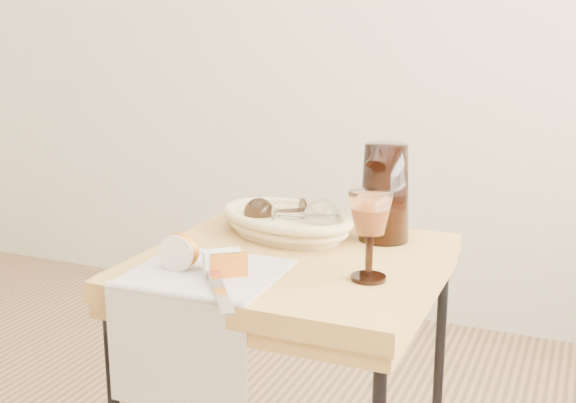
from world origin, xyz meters
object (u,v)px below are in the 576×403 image
at_px(bread_basket, 287,224).
at_px(goblet_lying_b, 302,216).
at_px(goblet_lying_a, 278,212).
at_px(table_knife, 217,282).
at_px(pitcher, 385,193).
at_px(wine_goblet, 370,236).
at_px(tea_towel, 207,273).
at_px(apple_half, 181,250).

distance_m(bread_basket, goblet_lying_b, 0.06).
bearing_deg(goblet_lying_a, bread_basket, 114.17).
height_order(goblet_lying_a, table_knife, goblet_lying_a).
bearing_deg(pitcher, wine_goblet, -86.44).
height_order(tea_towel, goblet_lying_b, goblet_lying_b).
xyz_separation_m(goblet_lying_b, table_knife, (-0.02, -0.36, -0.04)).
distance_m(goblet_lying_a, wine_goblet, 0.37).
bearing_deg(pitcher, tea_towel, -131.41).
bearing_deg(pitcher, goblet_lying_b, -164.43).
relative_size(goblet_lying_a, wine_goblet, 0.68).
relative_size(bread_basket, pitcher, 1.21).
xyz_separation_m(bread_basket, wine_goblet, (0.26, -0.21, 0.06)).
height_order(pitcher, apple_half, pitcher).
xyz_separation_m(goblet_lying_b, apple_half, (-0.13, -0.29, -0.01)).
bearing_deg(goblet_lying_a, pitcher, 149.45).
distance_m(tea_towel, bread_basket, 0.31).
bearing_deg(table_knife, goblet_lying_a, 151.36).
distance_m(pitcher, table_knife, 0.47).
xyz_separation_m(bread_basket, goblet_lying_b, (0.05, -0.02, 0.03)).
xyz_separation_m(wine_goblet, apple_half, (-0.35, -0.09, -0.04)).
bearing_deg(goblet_lying_b, pitcher, 11.51).
distance_m(bread_basket, wine_goblet, 0.34).
bearing_deg(pitcher, apple_half, -136.83).
relative_size(apple_half, table_knife, 0.30).
bearing_deg(goblet_lying_b, wine_goblet, -52.77).
xyz_separation_m(goblet_lying_b, pitcher, (0.17, 0.07, 0.05)).
bearing_deg(tea_towel, goblet_lying_a, 86.05).
relative_size(wine_goblet, table_knife, 0.67).
xyz_separation_m(goblet_lying_a, goblet_lying_b, (0.07, -0.03, 0.01)).
height_order(bread_basket, goblet_lying_b, goblet_lying_b).
bearing_deg(bread_basket, goblet_lying_a, 175.15).
bearing_deg(table_knife, bread_basket, 147.54).
xyz_separation_m(tea_towel, pitcher, (0.25, 0.36, 0.10)).
relative_size(goblet_lying_b, pitcher, 0.53).
distance_m(tea_towel, wine_goblet, 0.32).
bearing_deg(table_knife, goblet_lying_b, 140.49).
relative_size(tea_towel, apple_half, 3.63).
height_order(tea_towel, apple_half, apple_half).
xyz_separation_m(pitcher, wine_goblet, (0.05, -0.26, -0.02)).
bearing_deg(tea_towel, pitcher, 52.54).
height_order(goblet_lying_a, wine_goblet, wine_goblet).
bearing_deg(pitcher, bread_basket, -173.29).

